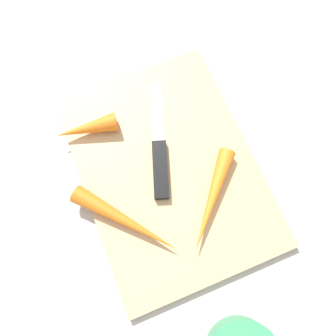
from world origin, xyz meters
TOP-DOWN VIEW (x-y plane):
  - ground_plane at (0.00, 0.00)m, footprint 1.40×1.40m
  - cutting_board at (0.00, 0.00)m, footprint 0.36×0.26m
  - knife at (0.01, 0.01)m, footprint 0.20×0.08m
  - carrot_longest at (-0.05, 0.09)m, footprint 0.15×0.13m
  - carrot_medium at (-0.07, -0.04)m, footprint 0.13×0.12m
  - carrot_shortest at (0.10, 0.09)m, footprint 0.04×0.10m

SIDE VIEW (x-z plane):
  - ground_plane at x=0.00m, z-range 0.00..0.00m
  - cutting_board at x=0.00m, z-range 0.00..0.01m
  - knife at x=0.01m, z-range 0.01..0.02m
  - carrot_medium at x=-0.07m, z-range 0.01..0.04m
  - carrot_longest at x=-0.05m, z-range 0.01..0.04m
  - carrot_shortest at x=0.10m, z-range 0.01..0.04m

